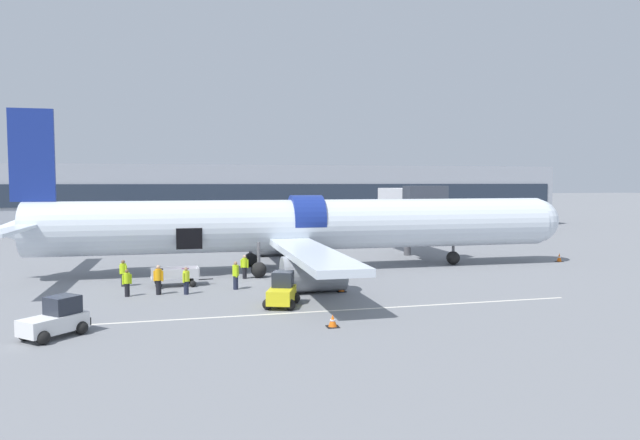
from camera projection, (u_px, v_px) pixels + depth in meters
name	position (u px, v px, depth m)	size (l,w,h in m)	color
ground_plane	(275.00, 281.00, 37.04)	(500.00, 500.00, 0.00)	slate
apron_marking_line	(341.00, 310.00, 28.62)	(25.55, 0.61, 0.01)	silver
terminal_strip	(227.00, 197.00, 79.86)	(94.29, 13.71, 8.66)	#9EA3AD
jet_bridge_stub	(411.00, 204.00, 48.95)	(3.32, 8.81, 6.12)	#4C4C51
airplane	(299.00, 227.00, 41.38)	(41.64, 32.25, 11.19)	silver
baggage_tug_lead	(282.00, 292.00, 29.56)	(2.18, 2.75, 1.76)	yellow
baggage_tug_mid	(56.00, 320.00, 23.70)	(2.71, 2.79, 1.65)	white
baggage_cart_loading	(176.00, 277.00, 35.21)	(3.83, 1.94, 1.15)	silver
ground_crew_loader_a	(123.00, 273.00, 35.09)	(0.52, 0.52, 1.64)	#2D2D33
ground_crew_loader_b	(236.00, 275.00, 34.10)	(0.44, 0.59, 1.69)	#1E2338
ground_crew_driver	(245.00, 266.00, 37.88)	(0.55, 0.46, 1.59)	black
ground_crew_supervisor	(127.00, 282.00, 31.97)	(0.54, 0.43, 1.55)	black
ground_crew_helper	(186.00, 280.00, 32.60)	(0.50, 0.50, 1.57)	#1E2338
ground_crew_marshal	(158.00, 279.00, 32.53)	(0.59, 0.48, 1.70)	black
safety_cone_nose	(559.00, 258.00, 45.97)	(0.52, 0.52, 0.70)	black
safety_cone_engine_left	(333.00, 321.00, 25.29)	(0.55, 0.55, 0.57)	black
safety_cone_wingtip	(341.00, 287.00, 33.43)	(0.54, 0.54, 0.56)	black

